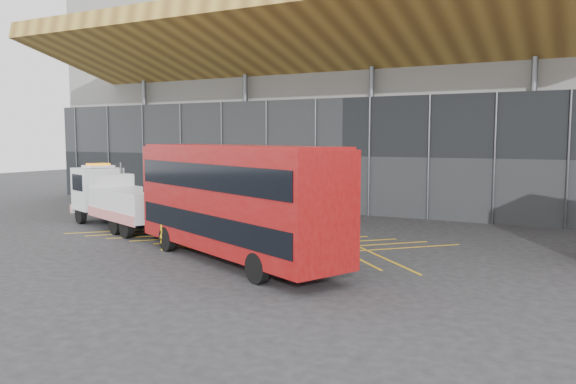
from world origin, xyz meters
The scene contains 6 objects.
ground_plane centered at (0.00, 0.00, 0.00)m, with size 120.00×120.00×0.00m, color #242426.
road_markings centered at (1.60, 0.00, 0.01)m, with size 19.96×7.16×0.01m.
construction_building centered at (1.92, 18.40, 8.98)m, with size 55.00×23.97×18.00m.
recovery_truck centered at (-7.07, -0.72, 1.74)m, with size 10.54×5.74×3.76m.
bus_towed centered at (3.88, -4.99, 2.75)m, with size 12.24×7.56×4.96m.
worker centered at (-0.43, -4.34, 0.97)m, with size 0.71×0.47×1.95m, color yellow.
Camera 1 is at (16.99, -24.64, 5.29)m, focal length 35.00 mm.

